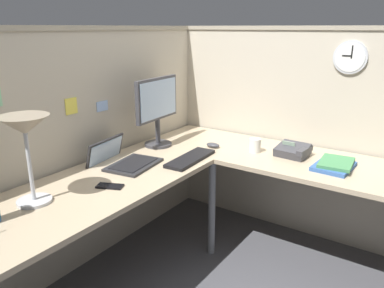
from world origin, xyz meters
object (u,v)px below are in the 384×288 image
at_px(desk_lamp_dome, 25,133).
at_px(book_stack, 335,165).
at_px(wall_clock, 350,57).
at_px(laptop, 121,160).
at_px(cell_phone, 110,186).
at_px(keyboard, 190,159).
at_px(office_phone, 294,151).
at_px(monitor, 157,107).
at_px(coffee_mug, 255,145).
at_px(computer_mouse, 213,145).

height_order(desk_lamp_dome, book_stack, desk_lamp_dome).
relative_size(desk_lamp_dome, wall_clock, 2.02).
bearing_deg(laptop, cell_phone, -145.23).
xyz_separation_m(keyboard, cell_phone, (-0.61, 0.12, -0.01)).
bearing_deg(book_stack, wall_clock, 9.73).
xyz_separation_m(keyboard, office_phone, (0.46, -0.53, 0.03)).
bearing_deg(desk_lamp_dome, book_stack, -39.75).
height_order(book_stack, wall_clock, wall_clock).
xyz_separation_m(monitor, book_stack, (0.26, -1.20, -0.27)).
height_order(monitor, laptop, monitor).
bearing_deg(cell_phone, office_phone, -54.98).
relative_size(laptop, keyboard, 0.99).
relative_size(monitor, keyboard, 1.16).
relative_size(keyboard, cell_phone, 2.99).
bearing_deg(coffee_mug, office_phone, -76.86).
distance_m(coffee_mug, wall_clock, 0.86).
xyz_separation_m(office_phone, book_stack, (-0.07, -0.29, -0.02)).
xyz_separation_m(laptop, office_phone, (0.76, -0.86, 0.01)).
relative_size(monitor, book_stack, 1.68).
bearing_deg(office_phone, laptop, 131.47).
xyz_separation_m(laptop, wall_clock, (1.08, -1.09, 0.62)).
relative_size(monitor, desk_lamp_dome, 1.12).
relative_size(monitor, coffee_mug, 5.21).
bearing_deg(cell_phone, book_stack, -67.01).
height_order(monitor, desk_lamp_dome, monitor).
height_order(computer_mouse, desk_lamp_dome, desk_lamp_dome).
xyz_separation_m(desk_lamp_dome, coffee_mug, (1.35, -0.57, -0.32)).
bearing_deg(desk_lamp_dome, laptop, 3.36).
bearing_deg(keyboard, cell_phone, 165.77).
bearing_deg(cell_phone, computer_mouse, -29.63).
distance_m(monitor, computer_mouse, 0.49).
bearing_deg(computer_mouse, book_stack, -85.51).
bearing_deg(monitor, laptop, -173.78).
bearing_deg(book_stack, computer_mouse, 94.49).
relative_size(computer_mouse, cell_phone, 0.72).
distance_m(keyboard, office_phone, 0.70).
bearing_deg(laptop, office_phone, -48.53).
bearing_deg(laptop, coffee_mug, -40.76).
bearing_deg(keyboard, laptop, 129.54).
bearing_deg(book_stack, laptop, 120.92).
height_order(desk_lamp_dome, cell_phone, desk_lamp_dome).
bearing_deg(monitor, desk_lamp_dome, -175.49).
xyz_separation_m(coffee_mug, wall_clock, (0.38, -0.48, 0.60)).
bearing_deg(wall_clock, keyboard, 135.62).
distance_m(desk_lamp_dome, cell_phone, 0.53).
distance_m(office_phone, book_stack, 0.30).
height_order(desk_lamp_dome, coffee_mug, desk_lamp_dome).
bearing_deg(laptop, wall_clock, -45.24).
relative_size(keyboard, coffee_mug, 4.48).
relative_size(cell_phone, book_stack, 0.48).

